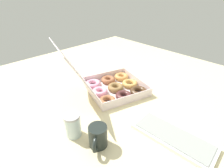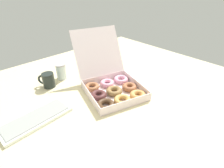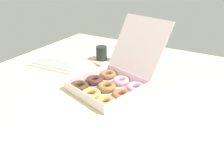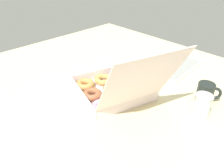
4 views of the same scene
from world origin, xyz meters
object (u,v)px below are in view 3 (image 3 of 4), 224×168
keyboard (55,65)px  glass_jar (119,53)px  donut_box (110,82)px  coffee_mug (101,53)px

keyboard → glass_jar: bearing=43.2°
donut_box → coffee_mug: 44.41cm
keyboard → glass_jar: size_ratio=3.21×
glass_jar → donut_box: bearing=-68.8°
glass_jar → coffee_mug: bearing=-161.5°
coffee_mug → keyboard: bearing=-127.4°
donut_box → keyboard: bearing=170.6°
donut_box → coffee_mug: donut_box is taller
keyboard → glass_jar: (32.97, 30.95, 4.75)cm
keyboard → donut_box: bearing=-9.4°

